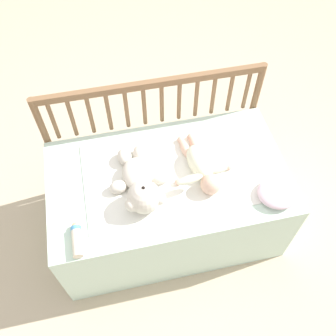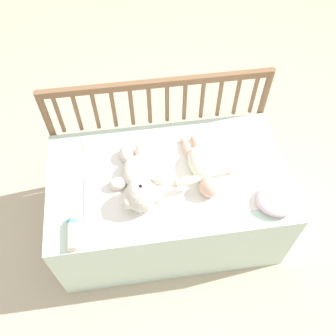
{
  "view_description": "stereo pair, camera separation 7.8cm",
  "coord_description": "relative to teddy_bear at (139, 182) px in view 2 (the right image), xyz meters",
  "views": [
    {
      "loc": [
        -0.22,
        -1.0,
        2.03
      ],
      "look_at": [
        0.0,
        0.0,
        0.57
      ],
      "focal_mm": 40.0,
      "sensor_mm": 36.0,
      "label": 1
    },
    {
      "loc": [
        -0.14,
        -1.01,
        2.03
      ],
      "look_at": [
        0.0,
        0.0,
        0.57
      ],
      "focal_mm": 40.0,
      "sensor_mm": 36.0,
      "label": 2
    }
  ],
  "objects": [
    {
      "name": "teddy_bear",
      "position": [
        0.0,
        0.0,
        0.0
      ],
      "size": [
        0.29,
        0.4,
        0.16
      ],
      "color": "silver",
      "rests_on": "crib_mattress"
    },
    {
      "name": "baby",
      "position": [
        0.31,
        0.05,
        -0.02
      ],
      "size": [
        0.31,
        0.39,
        0.11
      ],
      "color": "#EAEACC",
      "rests_on": "crib_mattress"
    },
    {
      "name": "crib_mattress",
      "position": [
        0.14,
        0.06,
        -0.31
      ],
      "size": [
        1.18,
        0.68,
        0.51
      ],
      "color": "silver",
      "rests_on": "ground_plane"
    },
    {
      "name": "blanket",
      "position": [
        0.15,
        0.07,
        -0.06
      ],
      "size": [
        0.83,
        0.52,
        0.01
      ],
      "color": "white",
      "rests_on": "crib_mattress"
    },
    {
      "name": "crib_rail",
      "position": [
        0.14,
        0.42,
        0.0
      ],
      "size": [
        1.18,
        0.04,
        0.79
      ],
      "color": "brown",
      "rests_on": "ground_plane"
    },
    {
      "name": "ground_plane",
      "position": [
        0.14,
        0.06,
        -0.57
      ],
      "size": [
        12.0,
        12.0,
        0.0
      ],
      "primitive_type": "plane",
      "color": "#C6B293"
    },
    {
      "name": "baby_bottle",
      "position": [
        -0.32,
        -0.19,
        -0.04
      ],
      "size": [
        0.05,
        0.16,
        0.05
      ],
      "color": "#F4E5CC",
      "rests_on": "crib_mattress"
    },
    {
      "name": "small_pillow",
      "position": [
        0.62,
        -0.16,
        -0.03
      ],
      "size": [
        0.19,
        0.18,
        0.06
      ],
      "color": "silver",
      "rests_on": "crib_mattress"
    }
  ]
}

